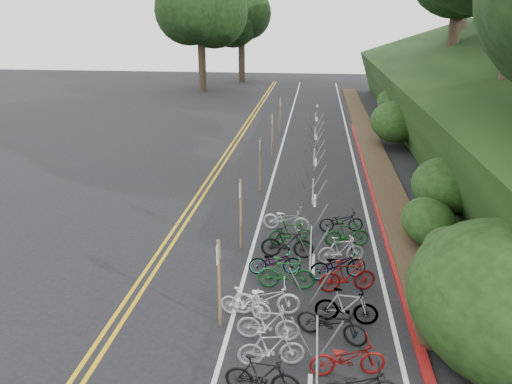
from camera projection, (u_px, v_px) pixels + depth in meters
ground at (189, 332)px, 12.67m from camera, size 120.00×120.00×0.00m
road_markings at (259, 197)px, 22.04m from camera, size 7.47×80.00×0.01m
red_curb at (371, 187)px, 23.24m from camera, size 0.25×28.00×0.10m
embankment at (493, 109)px, 28.16m from camera, size 14.30×48.14×9.11m
bike_rack_front at (317, 370)px, 9.99m from camera, size 1.19×2.80×1.26m
bike_racks_rest at (314, 162)px, 24.21m from camera, size 1.14×23.00×1.17m
signpost_near at (219, 277)px, 12.53m from camera, size 0.08×0.40×2.43m
signposts_rest at (267, 144)px, 25.22m from camera, size 0.08×18.40×2.50m
bike_front at (245, 303)px, 13.18m from camera, size 0.71×1.48×0.86m
bike_valet at (311, 288)px, 13.83m from camera, size 3.14×11.46×1.06m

